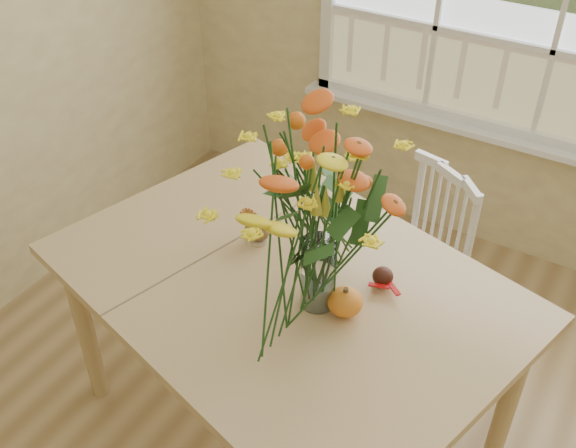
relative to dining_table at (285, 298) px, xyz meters
The scene contains 7 objects.
wall_back 1.79m from the dining_table, 74.87° to the left, with size 4.00×0.02×2.70m, color tan.
dining_table is the anchor object (origin of this frame).
windsor_chair 0.86m from the dining_table, 73.95° to the left, with size 0.53×0.52×0.85m.
flower_vase 0.50m from the dining_table, 16.90° to the right, with size 0.53×0.53×0.63m.
pumpkin 0.29m from the dining_table, ahead, with size 0.11×0.11×0.09m, color #DB5B19.
turkey_figurine 0.27m from the dining_table, 147.43° to the left, with size 0.10×0.08×0.12m.
dark_gourd 0.35m from the dining_table, 25.83° to the left, with size 0.13×0.09×0.06m.
Camera 1 is at (0.44, -0.82, 2.37)m, focal length 42.00 mm.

